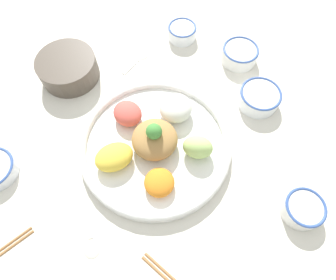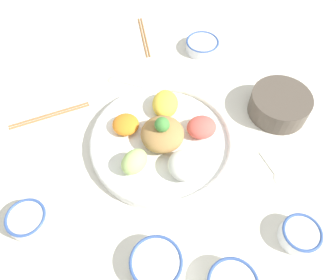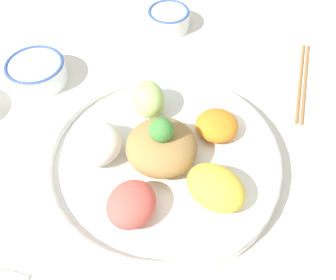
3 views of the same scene
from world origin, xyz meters
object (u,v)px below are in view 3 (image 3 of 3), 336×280
salad_platter (161,156)px  sauce_bowl_red (36,71)px  sauce_bowl_dark (169,18)px  serving_spoon_extra (326,182)px  chopsticks_pair_near (303,81)px

salad_platter → sauce_bowl_red: salad_platter is taller
sauce_bowl_dark → serving_spoon_extra: 0.51m
sauce_bowl_red → chopsticks_pair_near: bearing=-55.8°
salad_platter → chopsticks_pair_near: salad_platter is taller
chopsticks_pair_near → serving_spoon_extra: (-0.21, -0.13, -0.00)m
salad_platter → sauce_bowl_dark: size_ratio=4.18×
chopsticks_pair_near → sauce_bowl_dark: bearing=71.3°
salad_platter → serving_spoon_extra: salad_platter is taller
sauce_bowl_red → chopsticks_pair_near: (0.31, -0.46, -0.02)m
serving_spoon_extra → sauce_bowl_dark: bearing=-94.8°
sauce_bowl_red → chopsticks_pair_near: sauce_bowl_red is taller
sauce_bowl_red → salad_platter: bearing=-95.3°
sauce_bowl_red → sauce_bowl_dark: (0.31, -0.12, -0.00)m
sauce_bowl_red → serving_spoon_extra: 0.60m
salad_platter → sauce_bowl_dark: 0.40m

